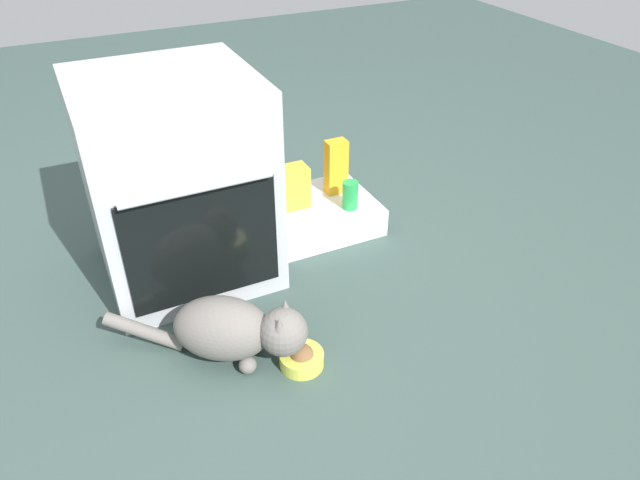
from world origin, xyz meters
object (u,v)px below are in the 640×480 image
at_px(juice_carton, 336,167).
at_px(snack_bag, 293,187).
at_px(pantry_cabinet, 319,214).
at_px(food_bowl, 302,358).
at_px(cat, 233,329).
at_px(soda_can, 350,195).
at_px(oven, 177,182).

relative_size(juice_carton, snack_bag, 1.33).
height_order(pantry_cabinet, food_bowl, pantry_cabinet).
distance_m(cat, soda_can, 0.84).
xyz_separation_m(oven, food_bowl, (0.18, -0.67, -0.35)).
xyz_separation_m(food_bowl, snack_bag, (0.30, 0.73, 0.18)).
relative_size(cat, juice_carton, 2.44).
relative_size(pantry_cabinet, food_bowl, 3.22).
xyz_separation_m(pantry_cabinet, soda_can, (0.10, -0.10, 0.12)).
bearing_deg(oven, pantry_cabinet, 4.85).
relative_size(oven, food_bowl, 5.34).
relative_size(oven, pantry_cabinet, 1.66).
xyz_separation_m(cat, soda_can, (0.68, 0.49, 0.06)).
bearing_deg(cat, oven, 125.37).
relative_size(food_bowl, snack_bag, 0.79).
bearing_deg(snack_bag, oven, -172.09).
distance_m(snack_bag, soda_can, 0.24).
relative_size(oven, cat, 1.31).
xyz_separation_m(pantry_cabinet, cat, (-0.58, -0.59, 0.06)).
xyz_separation_m(oven, soda_can, (0.69, -0.05, -0.20)).
distance_m(oven, pantry_cabinet, 0.67).
distance_m(oven, juice_carton, 0.71).
xyz_separation_m(oven, juice_carton, (0.69, 0.10, -0.14)).
height_order(oven, snack_bag, oven).
bearing_deg(food_bowl, snack_bag, 68.09).
bearing_deg(oven, soda_can, -4.05).
height_order(oven, pantry_cabinet, oven).
relative_size(food_bowl, cat, 0.24).
bearing_deg(food_bowl, juice_carton, 56.43).
height_order(pantry_cabinet, soda_can, soda_can).
relative_size(oven, soda_can, 6.36).
bearing_deg(oven, juice_carton, 8.13).
xyz_separation_m(snack_bag, soda_can, (0.21, -0.12, -0.03)).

